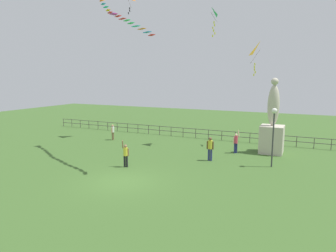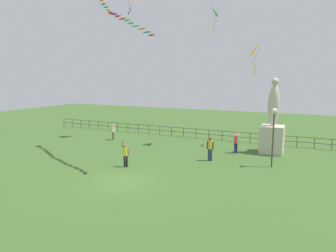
{
  "view_description": "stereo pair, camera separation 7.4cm",
  "coord_description": "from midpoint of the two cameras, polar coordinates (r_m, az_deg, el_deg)",
  "views": [
    {
      "loc": [
        9.63,
        -14.24,
        6.03
      ],
      "look_at": [
        0.54,
        5.12,
        2.58
      ],
      "focal_mm": 32.52,
      "sensor_mm": 36.0,
      "label": 1
    },
    {
      "loc": [
        9.7,
        -14.21,
        6.03
      ],
      "look_at": [
        0.54,
        5.12,
        2.58
      ],
      "focal_mm": 32.52,
      "sensor_mm": 36.0,
      "label": 2
    }
  ],
  "objects": [
    {
      "name": "ground_plane",
      "position": [
        18.23,
        -8.47,
        -10.27
      ],
      "size": [
        80.0,
        80.0,
        0.0
      ],
      "primitive_type": "plane",
      "color": "#3D6028"
    },
    {
      "name": "statue_monument",
      "position": [
        25.57,
        19.05,
        -0.8
      ],
      "size": [
        1.78,
        1.78,
        5.98
      ],
      "color": "beige",
      "rests_on": "ground_plane"
    },
    {
      "name": "lamppost",
      "position": [
        21.35,
        19.31,
        0.36
      ],
      "size": [
        0.36,
        0.36,
        4.02
      ],
      "color": "#38383D",
      "rests_on": "ground_plane"
    },
    {
      "name": "person_0",
      "position": [
        24.87,
        12.71,
        -2.88
      ],
      "size": [
        0.46,
        0.39,
        1.87
      ],
      "color": "navy",
      "rests_on": "ground_plane"
    },
    {
      "name": "person_1",
      "position": [
        20.76,
        -7.86,
        -5.19
      ],
      "size": [
        0.49,
        0.29,
        1.83
      ],
      "color": "black",
      "rests_on": "ground_plane"
    },
    {
      "name": "person_2",
      "position": [
        29.85,
        -10.19,
        -0.95
      ],
      "size": [
        0.28,
        0.45,
        1.51
      ],
      "color": "brown",
      "rests_on": "ground_plane"
    },
    {
      "name": "person_3",
      "position": [
        22.29,
        8.0,
        -3.97
      ],
      "size": [
        0.53,
        0.32,
        1.74
      ],
      "color": "navy",
      "rests_on": "ground_plane"
    },
    {
      "name": "kite_1",
      "position": [
        27.32,
        8.24,
        20.11
      ],
      "size": [
        0.9,
        1.07,
        2.4
      ],
      "color": "#1EB759"
    },
    {
      "name": "kite_2",
      "position": [
        27.47,
        16.96,
        13.36
      ],
      "size": [
        1.26,
        1.07,
        2.8
      ],
      "color": "yellow"
    },
    {
      "name": "streamer_kite",
      "position": [
        25.91,
        -11.36,
        21.87
      ],
      "size": [
        7.82,
        5.64,
        4.31
      ],
      "color": "orange"
    },
    {
      "name": "waterfront_railing",
      "position": [
        30.46,
        5.61,
        -1.12
      ],
      "size": [
        36.03,
        0.06,
        0.95
      ],
      "color": "#4C4742",
      "rests_on": "ground_plane"
    }
  ]
}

